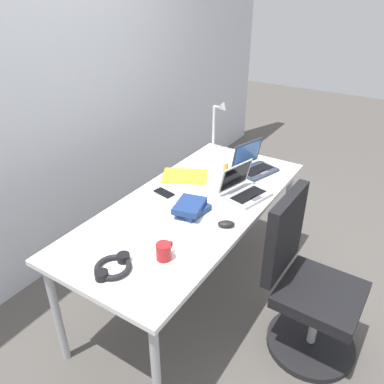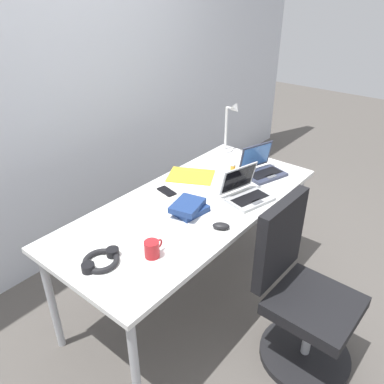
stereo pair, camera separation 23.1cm
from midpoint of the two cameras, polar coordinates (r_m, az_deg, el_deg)
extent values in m
plane|color=#56514C|center=(2.80, -2.44, -14.82)|extent=(12.00, 12.00, 0.00)
cube|color=silver|center=(2.87, -21.97, 14.22)|extent=(6.00, 0.12, 2.60)
cube|color=white|center=(2.36, -2.80, -2.09)|extent=(1.80, 0.80, 0.03)
cylinder|color=#B2B5BA|center=(1.97, -9.07, -25.44)|extent=(0.04, 0.04, 0.71)
cylinder|color=#B2B5BA|center=(3.06, 11.78, -2.81)|extent=(0.04, 0.04, 0.71)
cylinder|color=#B2B5BA|center=(2.34, -22.35, -16.54)|extent=(0.04, 0.04, 0.71)
cylinder|color=#B2B5BA|center=(3.31, 0.87, 0.52)|extent=(0.04, 0.04, 0.71)
cylinder|color=white|center=(3.09, 1.01, 6.46)|extent=(0.12, 0.12, 0.02)
cylinder|color=white|center=(3.03, 1.04, 9.56)|extent=(0.02, 0.02, 0.34)
cylinder|color=white|center=(2.95, 1.74, 12.52)|extent=(0.01, 0.08, 0.01)
cone|color=white|center=(2.93, 2.43, 12.39)|extent=(0.07, 0.09, 0.09)
cube|color=#B7BABC|center=(2.41, 5.70, -0.71)|extent=(0.31, 0.25, 0.02)
cube|color=black|center=(2.41, 5.72, -0.48)|extent=(0.25, 0.16, 0.00)
cube|color=#595B60|center=(2.37, 6.79, -1.00)|extent=(0.08, 0.06, 0.00)
cube|color=#B7BABC|center=(2.43, 3.80, 2.31)|extent=(0.27, 0.12, 0.18)
cube|color=black|center=(2.43, 3.89, 2.30)|extent=(0.24, 0.10, 0.15)
cube|color=#33384C|center=(2.74, 7.34, 3.07)|extent=(0.31, 0.26, 0.02)
cube|color=black|center=(2.73, 7.36, 3.29)|extent=(0.26, 0.17, 0.00)
cube|color=#595B60|center=(2.70, 8.29, 2.84)|extent=(0.08, 0.06, 0.00)
cube|color=#33384C|center=(2.76, 5.83, 5.74)|extent=(0.27, 0.12, 0.18)
cube|color=#3F72BF|center=(2.76, 5.91, 5.73)|extent=(0.24, 0.10, 0.15)
ellipsoid|color=black|center=(2.13, 2.04, -4.87)|extent=(0.10, 0.11, 0.03)
cube|color=black|center=(2.47, -6.87, -0.19)|extent=(0.09, 0.15, 0.01)
torus|color=black|center=(1.91, -15.18, -10.90)|extent=(0.18, 0.18, 0.03)
cylinder|color=black|center=(1.87, -16.88, -11.94)|extent=(0.06, 0.06, 0.04)
cylinder|color=black|center=(1.94, -13.61, -9.62)|extent=(0.06, 0.06, 0.04)
cylinder|color=gold|center=(2.72, 2.62, 3.64)|extent=(0.04, 0.04, 0.06)
cylinder|color=white|center=(2.70, 2.63, 4.39)|extent=(0.04, 0.04, 0.01)
cube|color=navy|center=(2.25, -3.01, -2.71)|extent=(0.21, 0.18, 0.04)
cube|color=navy|center=(2.22, -3.32, -2.13)|extent=(0.23, 0.19, 0.04)
cube|color=gold|center=(2.66, -3.56, 2.34)|extent=(0.35, 0.38, 0.01)
cylinder|color=#B21E23|center=(1.90, -7.77, -8.92)|extent=(0.08, 0.08, 0.09)
torus|color=#B21E23|center=(1.93, -6.83, -8.06)|extent=(0.05, 0.01, 0.05)
cylinder|color=black|center=(2.56, 14.59, -21.04)|extent=(0.52, 0.52, 0.04)
cylinder|color=#A5A8AD|center=(2.42, 15.17, -18.15)|extent=(0.05, 0.05, 0.34)
cube|color=black|center=(2.27, 15.86, -14.63)|extent=(0.45, 0.45, 0.07)
cube|color=black|center=(2.13, 10.72, -6.22)|extent=(0.42, 0.07, 0.48)
camera|label=1|loc=(0.12, -92.86, -1.62)|focal=35.75mm
camera|label=2|loc=(0.12, 87.14, 1.62)|focal=35.75mm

